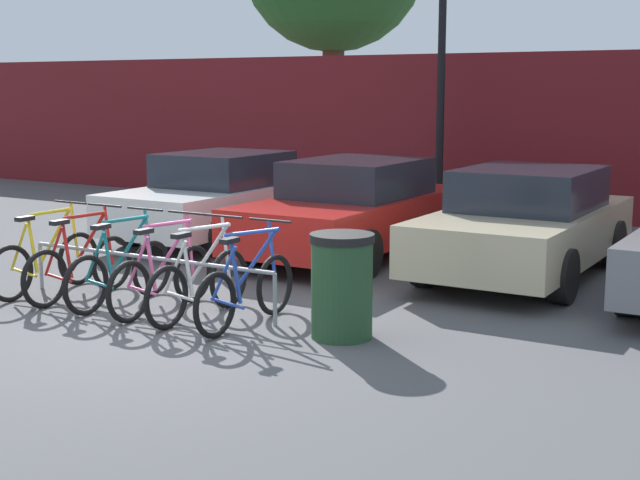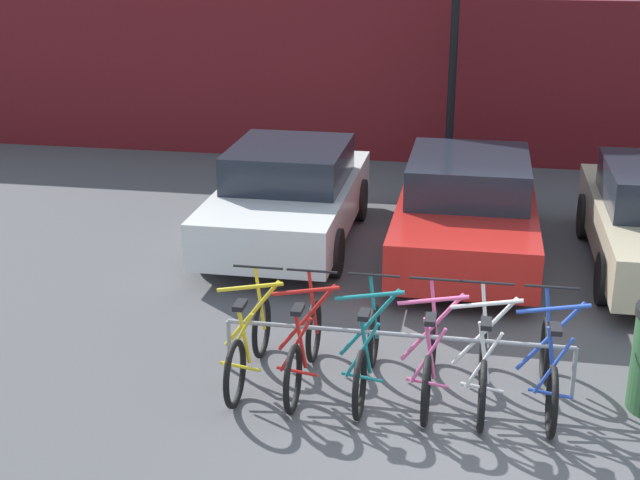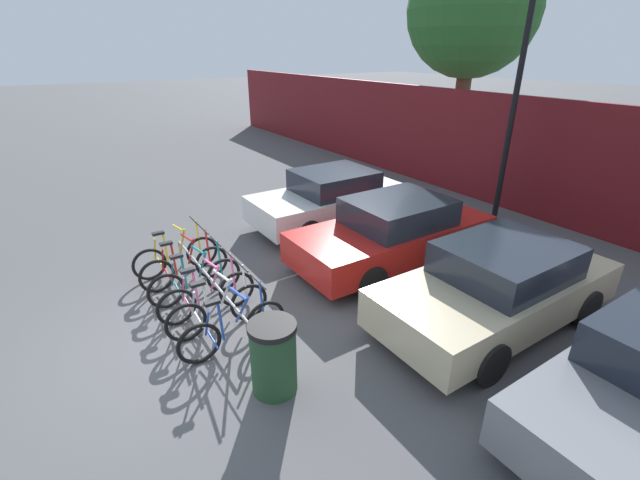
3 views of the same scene
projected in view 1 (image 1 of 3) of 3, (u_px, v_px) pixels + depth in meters
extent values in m
plane|color=#4C4C4F|center=(163.00, 328.00, 9.05)|extent=(120.00, 120.00, 0.00)
cube|color=maroon|center=(491.00, 135.00, 16.84)|extent=(36.00, 0.16, 3.06)
cylinder|color=gray|center=(147.00, 257.00, 9.92)|extent=(3.42, 0.04, 0.04)
cylinder|color=gray|center=(41.00, 266.00, 10.83)|extent=(0.04, 0.04, 0.55)
cylinder|color=gray|center=(275.00, 300.00, 9.11)|extent=(0.04, 0.04, 0.55)
torus|color=black|center=(10.00, 274.00, 10.12)|extent=(0.06, 0.66, 0.66)
torus|color=black|center=(78.00, 258.00, 11.01)|extent=(0.06, 0.66, 0.66)
cylinder|color=yellow|center=(54.00, 237.00, 10.64)|extent=(0.60, 0.04, 0.76)
cylinder|color=yellow|center=(50.00, 212.00, 10.55)|extent=(0.68, 0.04, 0.16)
cylinder|color=yellow|center=(33.00, 246.00, 10.37)|extent=(0.14, 0.04, 0.63)
cylinder|color=yellow|center=(19.00, 247.00, 10.19)|extent=(0.32, 0.03, 0.58)
cylinder|color=yellow|center=(24.00, 273.00, 10.29)|extent=(0.40, 0.03, 0.08)
cylinder|color=yellow|center=(75.00, 231.00, 10.91)|extent=(0.12, 0.04, 0.69)
cylinder|color=black|center=(71.00, 202.00, 10.82)|extent=(0.52, 0.03, 0.03)
cube|color=black|center=(25.00, 219.00, 10.23)|extent=(0.10, 0.22, 0.05)
torus|color=black|center=(45.00, 279.00, 9.84)|extent=(0.06, 0.66, 0.66)
torus|color=black|center=(112.00, 263.00, 10.73)|extent=(0.06, 0.66, 0.66)
cylinder|color=red|center=(89.00, 241.00, 10.36)|extent=(0.60, 0.04, 0.76)
cylinder|color=red|center=(84.00, 216.00, 10.26)|extent=(0.68, 0.04, 0.16)
cylinder|color=red|center=(67.00, 251.00, 10.09)|extent=(0.14, 0.04, 0.63)
cylinder|color=red|center=(54.00, 251.00, 9.91)|extent=(0.32, 0.03, 0.58)
cylinder|color=red|center=(59.00, 278.00, 10.01)|extent=(0.40, 0.03, 0.08)
cylinder|color=red|center=(108.00, 235.00, 10.63)|extent=(0.12, 0.04, 0.69)
cylinder|color=black|center=(105.00, 205.00, 10.54)|extent=(0.52, 0.03, 0.03)
cube|color=black|center=(59.00, 222.00, 9.95)|extent=(0.10, 0.22, 0.05)
torus|color=black|center=(86.00, 285.00, 9.52)|extent=(0.06, 0.66, 0.66)
torus|color=black|center=(152.00, 268.00, 10.41)|extent=(0.06, 0.66, 0.66)
cylinder|color=#197A7F|center=(129.00, 246.00, 10.04)|extent=(0.60, 0.04, 0.76)
cylinder|color=#197A7F|center=(125.00, 220.00, 9.95)|extent=(0.68, 0.04, 0.16)
cylinder|color=#197A7F|center=(108.00, 256.00, 9.77)|extent=(0.14, 0.04, 0.63)
cylinder|color=#197A7F|center=(95.00, 257.00, 9.60)|extent=(0.32, 0.03, 0.58)
cylinder|color=#197A7F|center=(100.00, 284.00, 9.69)|extent=(0.40, 0.03, 0.08)
cylinder|color=#197A7F|center=(148.00, 240.00, 10.32)|extent=(0.12, 0.04, 0.69)
cylinder|color=black|center=(145.00, 209.00, 10.22)|extent=(0.52, 0.03, 0.03)
cube|color=black|center=(101.00, 227.00, 9.63)|extent=(0.10, 0.22, 0.05)
torus|color=black|center=(129.00, 292.00, 9.21)|extent=(0.06, 0.66, 0.66)
torus|color=black|center=(193.00, 274.00, 10.10)|extent=(0.06, 0.66, 0.66)
cylinder|color=#E55993|center=(171.00, 251.00, 9.74)|extent=(0.60, 0.04, 0.76)
cylinder|color=#E55993|center=(167.00, 224.00, 9.64)|extent=(0.68, 0.04, 0.16)
cylinder|color=#E55993|center=(151.00, 262.00, 9.46)|extent=(0.14, 0.04, 0.63)
cylinder|color=#E55993|center=(138.00, 262.00, 9.29)|extent=(0.32, 0.03, 0.58)
cylinder|color=#E55993|center=(142.00, 290.00, 9.39)|extent=(0.40, 0.03, 0.08)
cylinder|color=#E55993|center=(190.00, 244.00, 10.01)|extent=(0.12, 0.04, 0.69)
cylinder|color=black|center=(187.00, 213.00, 9.91)|extent=(0.52, 0.03, 0.03)
cube|color=black|center=(144.00, 231.00, 9.33)|extent=(0.10, 0.22, 0.05)
torus|color=black|center=(166.00, 298.00, 8.96)|extent=(0.06, 0.66, 0.66)
torus|color=black|center=(229.00, 279.00, 9.85)|extent=(0.06, 0.66, 0.66)
cylinder|color=silver|center=(208.00, 256.00, 9.48)|extent=(0.60, 0.04, 0.76)
cylinder|color=silver|center=(204.00, 228.00, 9.39)|extent=(0.68, 0.04, 0.16)
cylinder|color=silver|center=(188.00, 266.00, 9.21)|extent=(0.14, 0.04, 0.63)
cylinder|color=silver|center=(175.00, 267.00, 9.04)|extent=(0.32, 0.03, 0.58)
cylinder|color=silver|center=(179.00, 296.00, 9.13)|extent=(0.40, 0.03, 0.08)
cylinder|color=silver|center=(226.00, 249.00, 9.76)|extent=(0.12, 0.04, 0.69)
cylinder|color=black|center=(223.00, 216.00, 9.66)|extent=(0.52, 0.03, 0.03)
cube|color=black|center=(181.00, 235.00, 9.07)|extent=(0.10, 0.22, 0.05)
torus|color=black|center=(215.00, 305.00, 8.65)|extent=(0.06, 0.66, 0.66)
torus|color=black|center=(275.00, 285.00, 9.54)|extent=(0.06, 0.66, 0.66)
cylinder|color=#284CB7|center=(255.00, 261.00, 9.18)|extent=(0.60, 0.04, 0.76)
cylinder|color=#284CB7|center=(252.00, 232.00, 9.08)|extent=(0.68, 0.04, 0.16)
cylinder|color=#284CB7|center=(236.00, 273.00, 8.90)|extent=(0.14, 0.04, 0.63)
cylinder|color=#284CB7|center=(224.00, 274.00, 8.73)|extent=(0.32, 0.03, 0.58)
cylinder|color=#284CB7|center=(227.00, 303.00, 8.83)|extent=(0.40, 0.03, 0.08)
cylinder|color=#284CB7|center=(272.00, 254.00, 9.45)|extent=(0.12, 0.04, 0.69)
cylinder|color=black|center=(270.00, 220.00, 9.35)|extent=(0.52, 0.03, 0.03)
cube|color=black|center=(230.00, 241.00, 8.77)|extent=(0.10, 0.22, 0.05)
cube|color=silver|center=(221.00, 205.00, 14.22)|extent=(1.80, 4.06, 0.62)
cube|color=#1E232D|center=(224.00, 169.00, 14.21)|extent=(1.58, 1.87, 0.52)
cylinder|color=black|center=(222.00, 208.00, 15.69)|extent=(0.20, 0.64, 0.64)
cylinder|color=black|center=(305.00, 215.00, 14.83)|extent=(0.20, 0.64, 0.64)
cylinder|color=black|center=(130.00, 225.00, 13.70)|extent=(0.20, 0.64, 0.64)
cylinder|color=black|center=(219.00, 235.00, 12.84)|extent=(0.20, 0.64, 0.64)
cube|color=red|center=(354.00, 218.00, 12.82)|extent=(1.80, 4.31, 0.62)
cube|color=#1E232D|center=(357.00, 178.00, 12.81)|extent=(1.58, 1.98, 0.52)
cylinder|color=black|center=(344.00, 219.00, 14.35)|extent=(0.20, 0.64, 0.64)
cylinder|color=black|center=(442.00, 228.00, 13.49)|extent=(0.20, 0.64, 0.64)
cylinder|color=black|center=(255.00, 242.00, 12.23)|extent=(0.20, 0.64, 0.64)
cylinder|color=black|center=(365.00, 254.00, 11.37)|extent=(0.20, 0.64, 0.64)
cube|color=#C1B28E|center=(525.00, 233.00, 11.46)|extent=(1.80, 4.22, 0.62)
cube|color=#1E232D|center=(529.00, 188.00, 11.45)|extent=(1.58, 1.94, 0.52)
cylinder|color=black|center=(494.00, 233.00, 12.97)|extent=(0.20, 0.64, 0.64)
cylinder|color=black|center=(614.00, 244.00, 12.11)|extent=(0.20, 0.64, 0.64)
cylinder|color=black|center=(425.00, 261.00, 10.89)|extent=(0.20, 0.64, 0.64)
cylinder|color=black|center=(564.00, 276.00, 10.03)|extent=(0.20, 0.64, 0.64)
cylinder|color=black|center=(629.00, 287.00, 9.48)|extent=(0.20, 0.64, 0.64)
cylinder|color=black|center=(442.00, 28.00, 15.98)|extent=(0.14, 0.14, 6.92)
cylinder|color=#234728|center=(342.00, 290.00, 8.65)|extent=(0.60, 0.60, 0.95)
cylinder|color=black|center=(342.00, 238.00, 8.56)|extent=(0.63, 0.63, 0.08)
cylinder|color=brown|center=(333.00, 112.00, 20.57)|extent=(0.50, 0.50, 3.73)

